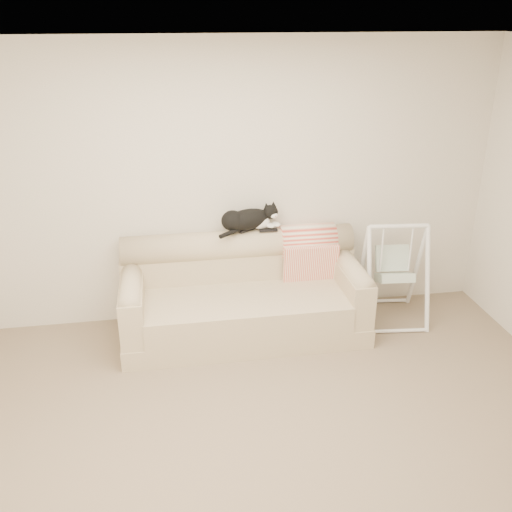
{
  "coord_description": "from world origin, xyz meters",
  "views": [
    {
      "loc": [
        -0.6,
        -3.01,
        2.79
      ],
      "look_at": [
        0.12,
        1.27,
        0.9
      ],
      "focal_mm": 40.0,
      "sensor_mm": 36.0,
      "label": 1
    }
  ],
  "objects_px": {
    "remote_b": "(268,230)",
    "baby_swing": "(394,272)",
    "tuxedo_cat": "(248,219)",
    "remote_a": "(247,229)",
    "sofa": "(243,296)"
  },
  "relations": [
    {
      "from": "remote_b",
      "to": "baby_swing",
      "type": "bearing_deg",
      "value": -10.33
    },
    {
      "from": "tuxedo_cat",
      "to": "remote_b",
      "type": "bearing_deg",
      "value": -7.72
    },
    {
      "from": "remote_b",
      "to": "remote_a",
      "type": "bearing_deg",
      "value": 167.69
    },
    {
      "from": "remote_a",
      "to": "remote_b",
      "type": "xyz_separation_m",
      "value": [
        0.19,
        -0.04,
        -0.0
      ]
    },
    {
      "from": "remote_a",
      "to": "baby_swing",
      "type": "height_order",
      "value": "baby_swing"
    },
    {
      "from": "remote_a",
      "to": "tuxedo_cat",
      "type": "xyz_separation_m",
      "value": [
        0.01,
        -0.02,
        0.1
      ]
    },
    {
      "from": "remote_a",
      "to": "remote_b",
      "type": "relative_size",
      "value": 1.04
    },
    {
      "from": "remote_b",
      "to": "tuxedo_cat",
      "type": "distance_m",
      "value": 0.21
    },
    {
      "from": "remote_b",
      "to": "tuxedo_cat",
      "type": "bearing_deg",
      "value": 172.28
    },
    {
      "from": "baby_swing",
      "to": "remote_a",
      "type": "bearing_deg",
      "value": 169.39
    },
    {
      "from": "remote_a",
      "to": "tuxedo_cat",
      "type": "relative_size",
      "value": 0.29
    },
    {
      "from": "remote_a",
      "to": "tuxedo_cat",
      "type": "distance_m",
      "value": 0.11
    },
    {
      "from": "tuxedo_cat",
      "to": "baby_swing",
      "type": "relative_size",
      "value": 0.62
    },
    {
      "from": "remote_b",
      "to": "baby_swing",
      "type": "distance_m",
      "value": 1.27
    },
    {
      "from": "sofa",
      "to": "tuxedo_cat",
      "type": "xyz_separation_m",
      "value": [
        0.09,
        0.23,
        0.66
      ]
    }
  ]
}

